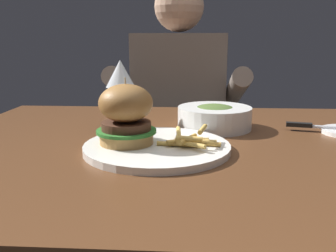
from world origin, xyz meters
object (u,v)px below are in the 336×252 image
at_px(diner_person, 178,138).
at_px(burger_sandwich, 126,114).
at_px(table_knife, 326,127).
at_px(wine_glass, 120,76).
at_px(main_plate, 157,147).
at_px(soup_bowl, 214,117).

bearing_deg(diner_person, burger_sandwich, -95.73).
bearing_deg(diner_person, table_knife, -57.99).
bearing_deg(wine_glass, burger_sandwich, -76.79).
relative_size(burger_sandwich, wine_glass, 0.78).
bearing_deg(main_plate, table_knife, 24.43).
xyz_separation_m(main_plate, soup_bowl, (0.13, 0.20, 0.02)).
distance_m(burger_sandwich, diner_person, 0.81).
bearing_deg(table_knife, burger_sandwich, -158.80).
bearing_deg(burger_sandwich, wine_glass, 103.21).
relative_size(wine_glass, diner_person, 0.14).
height_order(burger_sandwich, table_knife, burger_sandwich).
bearing_deg(soup_bowl, table_knife, -5.48).
distance_m(main_plate, soup_bowl, 0.24).
height_order(main_plate, soup_bowl, soup_bowl).
relative_size(main_plate, soup_bowl, 1.60).
bearing_deg(table_knife, main_plate, -155.57).
bearing_deg(wine_glass, soup_bowl, -0.45).
height_order(table_knife, diner_person, diner_person).
bearing_deg(soup_bowl, main_plate, -121.80).
distance_m(main_plate, table_knife, 0.43).
height_order(main_plate, burger_sandwich, burger_sandwich).
relative_size(table_knife, soup_bowl, 1.22).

